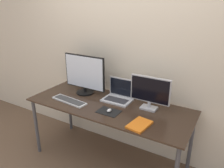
# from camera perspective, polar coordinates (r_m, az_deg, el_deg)

# --- Properties ---
(wall_back) EXTENTS (7.00, 0.05, 2.50)m
(wall_back) POSITION_cam_1_polar(r_m,az_deg,el_deg) (2.63, 3.97, 7.84)
(wall_back) COLOR beige
(wall_back) RESTS_ON ground_plane
(desk) EXTENTS (1.84, 0.73, 0.76)m
(desk) POSITION_cam_1_polar(r_m,az_deg,el_deg) (2.47, -0.90, -6.91)
(desk) COLOR #332319
(desk) RESTS_ON ground_plane
(monitor_left) EXTENTS (0.56, 0.22, 0.48)m
(monitor_left) POSITION_cam_1_polar(r_m,az_deg,el_deg) (2.68, -7.19, 2.43)
(monitor_left) COLOR black
(monitor_left) RESTS_ON desk
(monitor_right) EXTENTS (0.43, 0.12, 0.36)m
(monitor_right) POSITION_cam_1_polar(r_m,az_deg,el_deg) (2.30, 9.88, -2.05)
(monitor_right) COLOR #B2B2B7
(monitor_right) RESTS_ON desk
(laptop) EXTENTS (0.33, 0.24, 0.24)m
(laptop) POSITION_cam_1_polar(r_m,az_deg,el_deg) (2.54, 1.84, -2.81)
(laptop) COLOR silver
(laptop) RESTS_ON desk
(keyboard) EXTENTS (0.46, 0.17, 0.02)m
(keyboard) POSITION_cam_1_polar(r_m,az_deg,el_deg) (2.56, -11.12, -4.28)
(keyboard) COLOR silver
(keyboard) RESTS_ON desk
(mousepad) EXTENTS (0.23, 0.17, 0.00)m
(mousepad) POSITION_cam_1_polar(r_m,az_deg,el_deg) (2.29, -0.89, -7.22)
(mousepad) COLOR black
(mousepad) RESTS_ON desk
(mouse) EXTENTS (0.04, 0.06, 0.03)m
(mouse) POSITION_cam_1_polar(r_m,az_deg,el_deg) (2.27, -0.73, -6.90)
(mouse) COLOR silver
(mouse) RESTS_ON mousepad
(book) EXTENTS (0.19, 0.26, 0.02)m
(book) POSITION_cam_1_polar(r_m,az_deg,el_deg) (2.06, 7.19, -10.49)
(book) COLOR orange
(book) RESTS_ON desk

